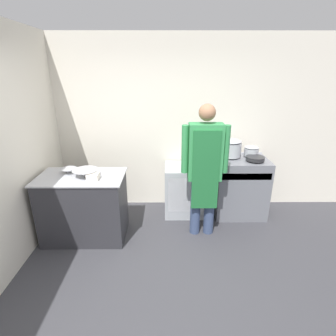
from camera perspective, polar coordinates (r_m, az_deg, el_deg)
ground_plane at (r=2.98m, az=-1.65°, el=-26.41°), size 14.00×14.00×0.00m
wall_back at (r=4.20m, az=-1.23°, el=9.16°), size 8.00×0.05×2.70m
wall_left at (r=3.59m, az=-29.38°, el=4.58°), size 0.05×8.00×2.70m
prep_counter at (r=3.74m, az=-17.72°, el=-8.03°), size 1.11×0.66×0.90m
stove at (r=4.27m, az=15.31°, el=-3.94°), size 0.78×0.60×0.94m
fridge_unit at (r=4.19m, az=3.87°, el=-4.71°), size 0.66×0.57×0.78m
person_cook at (r=3.43m, az=7.98°, el=0.67°), size 0.61×0.24×1.80m
mixing_bowl at (r=3.51m, az=-17.49°, el=-1.07°), size 0.33×0.33×0.09m
small_bowl at (r=3.71m, az=-20.80°, el=-0.54°), size 0.21×0.21×0.06m
plastic_tub at (r=3.38m, az=-15.98°, el=-1.80°), size 0.14×0.14×0.08m
stock_pot at (r=4.12m, az=13.36°, el=4.36°), size 0.34×0.34×0.26m
saute_pan at (r=4.05m, az=18.46°, el=2.01°), size 0.27×0.27×0.05m
sauce_pot at (r=4.22m, az=17.67°, el=3.56°), size 0.22×0.22×0.15m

